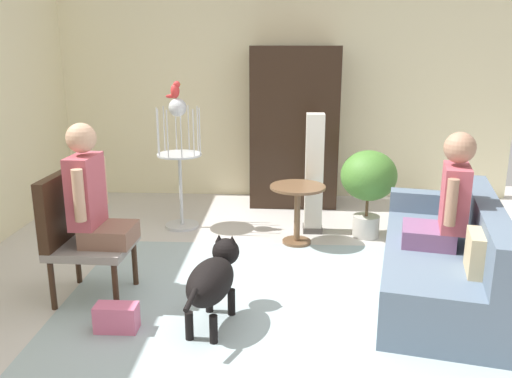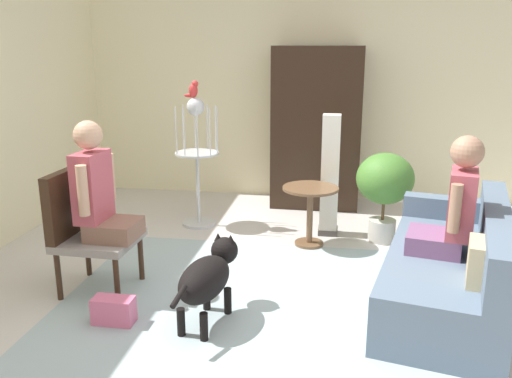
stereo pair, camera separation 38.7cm
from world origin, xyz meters
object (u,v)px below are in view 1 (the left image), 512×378
couch (445,261)px  column_lamp (314,175)px  person_on_armchair (92,195)px  dog (213,278)px  potted_plant (368,180)px  person_on_couch (447,200)px  armchair (75,229)px  handbag (117,318)px  bird_cage_stand (179,155)px  round_end_table (297,203)px  parrot (175,90)px  armoire_cabinet (294,127)px

couch → column_lamp: 1.74m
couch → person_on_armchair: (-2.69, -0.18, 0.55)m
dog → potted_plant: potted_plant is taller
person_on_couch → person_on_armchair: person_on_armchair is taller
potted_plant → armchair: bearing=-148.9°
person_on_armchair → handbag: (0.29, -0.50, -0.73)m
dog → bird_cage_stand: 2.17m
round_end_table → handbag: round_end_table is taller
handbag → column_lamp: bearing=55.5°
potted_plant → parrot: bearing=174.1°
couch → armoire_cabinet: armoire_cabinet is taller
column_lamp → armoire_cabinet: bearing=100.7°
column_lamp → armoire_cabinet: (-0.20, 1.05, 0.34)m
dog → bird_cage_stand: size_ratio=0.64×
bird_cage_stand → person_on_couch: bearing=-33.0°
person_on_couch → person_on_armchair: 2.66m
person_on_couch → round_end_table: 1.58m
armoire_cabinet → round_end_table: bearing=-89.1°
potted_plant → person_on_armchair: bearing=-147.2°
dog → potted_plant: (1.33, 1.83, 0.25)m
bird_cage_stand → dog: bearing=-73.2°
parrot → handbag: bearing=-90.5°
armchair → handbag: (0.44, -0.51, -0.46)m
couch → round_end_table: couch is taller
round_end_table → parrot: parrot is taller
parrot → handbag: parrot is taller
armoire_cabinet → handbag: (-1.25, -3.15, -0.85)m
person_on_couch → parrot: 2.87m
bird_cage_stand → armoire_cabinet: bearing=38.9°
couch → handbag: (-2.39, -0.68, -0.19)m
bird_cage_stand → armoire_cabinet: size_ratio=0.73×
potted_plant → bird_cage_stand: bearing=174.1°
dog → person_on_couch: bearing=17.1°
couch → column_lamp: size_ratio=1.62×
person_on_couch → round_end_table: person_on_couch is taller
column_lamp → handbag: 2.60m
round_end_table → dog: size_ratio=0.67×
armchair → armoire_cabinet: armoire_cabinet is taller
person_on_couch → dog: size_ratio=1.00×
person_on_couch → dog: (-1.71, -0.52, -0.43)m
person_on_couch → dog: 1.84m
person_on_couch → handbag: size_ratio=3.02×
armchair → person_on_couch: bearing=3.2°
dog → parrot: 2.41m
parrot → armoire_cabinet: armoire_cabinet is taller
armchair → round_end_table: (1.71, 1.23, -0.14)m
person_on_couch → column_lamp: (-0.92, 1.44, -0.16)m
armoire_cabinet → bird_cage_stand: bearing=-141.1°
round_end_table → bird_cage_stand: (-1.23, 0.43, 0.38)m
person_on_couch → person_on_armchair: size_ratio=0.96×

